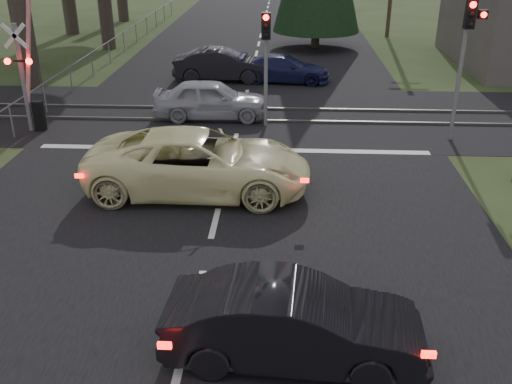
# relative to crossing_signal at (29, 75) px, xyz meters

# --- Properties ---
(ground) EXTENTS (120.00, 120.00, 0.00)m
(ground) POSITION_rel_crossing_signal_xyz_m (7.27, -9.79, -2.06)
(ground) COLOR #2E3B1B
(ground) RESTS_ON ground
(road) EXTENTS (14.00, 100.00, 0.01)m
(road) POSITION_rel_crossing_signal_xyz_m (7.27, 0.21, -2.05)
(road) COLOR black
(road) RESTS_ON ground
(rail_corridor) EXTENTS (120.00, 8.00, 0.01)m
(rail_corridor) POSITION_rel_crossing_signal_xyz_m (7.27, 2.21, -2.05)
(rail_corridor) COLOR black
(rail_corridor) RESTS_ON ground
(stop_line) EXTENTS (13.00, 0.35, 0.00)m
(stop_line) POSITION_rel_crossing_signal_xyz_m (7.27, -1.59, -2.05)
(stop_line) COLOR silver
(stop_line) RESTS_ON ground
(rail_near) EXTENTS (120.00, 0.12, 0.10)m
(rail_near) POSITION_rel_crossing_signal_xyz_m (7.27, 1.41, -2.01)
(rail_near) COLOR #59544C
(rail_near) RESTS_ON ground
(rail_far) EXTENTS (120.00, 0.12, 0.10)m
(rail_far) POSITION_rel_crossing_signal_xyz_m (7.27, 3.01, -2.01)
(rail_far) COLOR #59544C
(rail_far) RESTS_ON ground
(crossing_signal) EXTENTS (1.62, 0.38, 6.96)m
(crossing_signal) POSITION_rel_crossing_signal_xyz_m (0.00, 0.00, 0.00)
(crossing_signal) COLOR slate
(crossing_signal) RESTS_ON ground
(traffic_signal_right) EXTENTS (0.68, 0.48, 4.70)m
(traffic_signal_right) POSITION_rel_crossing_signal_xyz_m (14.82, -0.31, 1.26)
(traffic_signal_right) COLOR slate
(traffic_signal_right) RESTS_ON ground
(traffic_signal_center) EXTENTS (0.32, 0.48, 4.10)m
(traffic_signal_center) POSITION_rel_crossing_signal_xyz_m (8.27, 0.89, 0.75)
(traffic_signal_center) COLOR slate
(traffic_signal_center) RESTS_ON ground
(fence_left) EXTENTS (0.10, 36.00, 1.20)m
(fence_left) POSITION_rel_crossing_signal_xyz_m (-0.53, 12.71, -2.06)
(fence_left) COLOR slate
(fence_left) RESTS_ON ground
(cream_coupe) EXTENTS (6.19, 2.89, 1.72)m
(cream_coupe) POSITION_rel_crossing_signal_xyz_m (6.64, -4.87, -1.20)
(cream_coupe) COLOR #EFEDAB
(cream_coupe) RESTS_ON ground
(dark_hatchback) EXTENTS (4.48, 1.79, 1.45)m
(dark_hatchback) POSITION_rel_crossing_signal_xyz_m (9.20, -11.60, -1.33)
(dark_hatchback) COLOR black
(dark_hatchback) RESTS_ON ground
(silver_car) EXTENTS (4.41, 1.90, 1.49)m
(silver_car) POSITION_rel_crossing_signal_xyz_m (6.15, 1.84, -1.31)
(silver_car) COLOR #9EA1A6
(silver_car) RESTS_ON ground
(blue_sedan) EXTENTS (4.43, 2.08, 1.25)m
(blue_sedan) POSITION_rel_crossing_signal_xyz_m (8.92, 7.66, -1.43)
(blue_sedan) COLOR #161A43
(blue_sedan) RESTS_ON ground
(dark_car_far) EXTENTS (4.57, 1.60, 1.50)m
(dark_car_far) POSITION_rel_crossing_signal_xyz_m (5.95, 7.73, -1.31)
(dark_car_far) COLOR black
(dark_car_far) RESTS_ON ground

